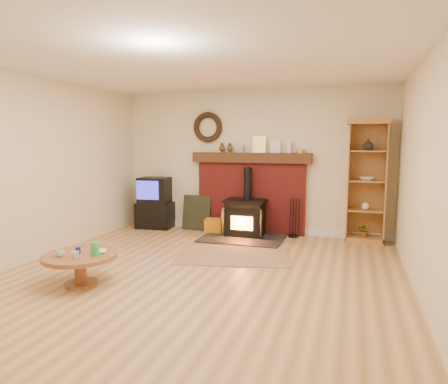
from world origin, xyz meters
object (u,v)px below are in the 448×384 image
(tv_unit, at_px, (155,204))
(curio_cabinet, at_px, (366,181))
(coffee_table, at_px, (80,260))
(wood_stove, at_px, (245,219))

(tv_unit, distance_m, curio_cabinet, 3.93)
(curio_cabinet, distance_m, coffee_table, 4.61)
(curio_cabinet, bearing_deg, coffee_table, -135.33)
(wood_stove, xyz_separation_m, tv_unit, (-1.88, 0.20, 0.16))
(wood_stove, distance_m, tv_unit, 1.90)
(coffee_table, bearing_deg, curio_cabinet, 44.67)
(curio_cabinet, relative_size, coffee_table, 2.39)
(tv_unit, xyz_separation_m, coffee_table, (0.65, -3.11, -0.17))
(tv_unit, xyz_separation_m, curio_cabinet, (3.89, 0.09, 0.56))
(wood_stove, xyz_separation_m, coffee_table, (-1.23, -2.91, -0.02))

